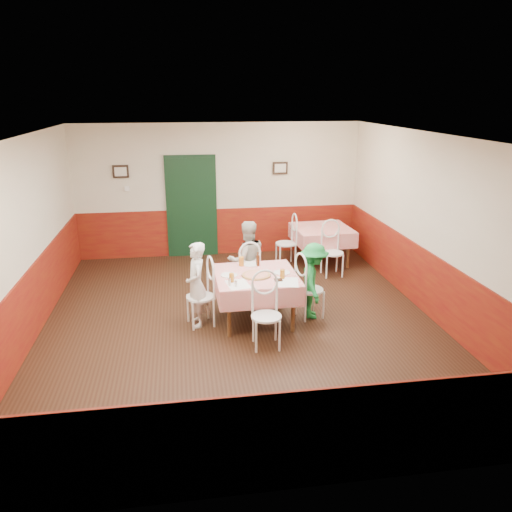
{
  "coord_description": "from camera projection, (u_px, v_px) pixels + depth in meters",
  "views": [
    {
      "loc": [
        -0.82,
        -6.99,
        3.36
      ],
      "look_at": [
        0.25,
        -0.01,
        1.05
      ],
      "focal_mm": 35.0,
      "sensor_mm": 36.0,
      "label": 1
    }
  ],
  "objects": [
    {
      "name": "floor",
      "position": [
        240.0,
        321.0,
        7.73
      ],
      "size": [
        7.0,
        7.0,
        0.0
      ],
      "primitive_type": "plane",
      "color": "black",
      "rests_on": "ground"
    },
    {
      "name": "ceiling",
      "position": [
        238.0,
        136.0,
        6.86
      ],
      "size": [
        7.0,
        7.0,
        0.0
      ],
      "primitive_type": "plane",
      "color": "white",
      "rests_on": "back_wall"
    },
    {
      "name": "back_wall",
      "position": [
        219.0,
        190.0,
        10.58
      ],
      "size": [
        6.0,
        0.1,
        2.8
      ],
      "primitive_type": "cube",
      "color": "beige",
      "rests_on": "ground"
    },
    {
      "name": "front_wall",
      "position": [
        291.0,
        349.0,
        4.0
      ],
      "size": [
        6.0,
        0.1,
        2.8
      ],
      "primitive_type": "cube",
      "color": "beige",
      "rests_on": "ground"
    },
    {
      "name": "left_wall",
      "position": [
        23.0,
        243.0,
        6.86
      ],
      "size": [
        0.1,
        7.0,
        2.8
      ],
      "primitive_type": "cube",
      "color": "beige",
      "rests_on": "ground"
    },
    {
      "name": "right_wall",
      "position": [
        431.0,
        226.0,
        7.73
      ],
      "size": [
        0.1,
        7.0,
        2.8
      ],
      "primitive_type": "cube",
      "color": "beige",
      "rests_on": "ground"
    },
    {
      "name": "wainscot_back",
      "position": [
        220.0,
        231.0,
        10.85
      ],
      "size": [
        6.0,
        0.03,
        1.0
      ],
      "primitive_type": "cube",
      "color": "maroon",
      "rests_on": "ground"
    },
    {
      "name": "wainscot_front",
      "position": [
        289.0,
        442.0,
        4.3
      ],
      "size": [
        6.0,
        0.03,
        1.0
      ],
      "primitive_type": "cube",
      "color": "maroon",
      "rests_on": "ground"
    },
    {
      "name": "wainscot_left",
      "position": [
        33.0,
        303.0,
        7.14
      ],
      "size": [
        0.03,
        7.0,
        1.0
      ],
      "primitive_type": "cube",
      "color": "maroon",
      "rests_on": "ground"
    },
    {
      "name": "wainscot_right",
      "position": [
        424.0,
        280.0,
        8.0
      ],
      "size": [
        0.03,
        7.0,
        1.0
      ],
      "primitive_type": "cube",
      "color": "maroon",
      "rests_on": "ground"
    },
    {
      "name": "door",
      "position": [
        192.0,
        208.0,
        10.56
      ],
      "size": [
        0.96,
        0.06,
        2.1
      ],
      "primitive_type": "cube",
      "color": "black",
      "rests_on": "ground"
    },
    {
      "name": "picture_left",
      "position": [
        121.0,
        172.0,
        10.11
      ],
      "size": [
        0.32,
        0.03,
        0.26
      ],
      "primitive_type": "cube",
      "color": "black",
      "rests_on": "back_wall"
    },
    {
      "name": "picture_right",
      "position": [
        280.0,
        168.0,
        10.58
      ],
      "size": [
        0.32,
        0.03,
        0.26
      ],
      "primitive_type": "cube",
      "color": "black",
      "rests_on": "back_wall"
    },
    {
      "name": "thermostat",
      "position": [
        127.0,
        189.0,
        10.23
      ],
      "size": [
        0.1,
        0.03,
        0.1
      ],
      "primitive_type": "cube",
      "color": "white",
      "rests_on": "back_wall"
    },
    {
      "name": "main_table",
      "position": [
        256.0,
        298.0,
        7.64
      ],
      "size": [
        1.24,
        1.24,
        0.77
      ],
      "primitive_type": "cube",
      "rotation": [
        0.0,
        0.0,
        0.01
      ],
      "color": "red",
      "rests_on": "ground"
    },
    {
      "name": "second_table",
      "position": [
        321.0,
        246.0,
        10.27
      ],
      "size": [
        1.17,
        1.17,
        0.77
      ],
      "primitive_type": "cube",
      "rotation": [
        0.0,
        0.0,
        0.05
      ],
      "color": "red",
      "rests_on": "ground"
    },
    {
      "name": "chair_left",
      "position": [
        200.0,
        297.0,
        7.48
      ],
      "size": [
        0.5,
        0.5,
        0.9
      ],
      "primitive_type": null,
      "rotation": [
        0.0,
        0.0,
        -1.35
      ],
      "color": "white",
      "rests_on": "ground"
    },
    {
      "name": "chair_right",
      "position": [
        310.0,
        290.0,
        7.75
      ],
      "size": [
        0.51,
        0.51,
        0.9
      ],
      "primitive_type": null,
      "rotation": [
        0.0,
        0.0,
        1.83
      ],
      "color": "white",
      "rests_on": "ground"
    },
    {
      "name": "chair_far",
      "position": [
        248.0,
        274.0,
        8.41
      ],
      "size": [
        0.46,
        0.46,
        0.9
      ],
      "primitive_type": null,
      "rotation": [
        0.0,
        0.0,
        3.23
      ],
      "color": "white",
      "rests_on": "ground"
    },
    {
      "name": "chair_near",
      "position": [
        266.0,
        317.0,
        6.82
      ],
      "size": [
        0.43,
        0.43,
        0.9
      ],
      "primitive_type": null,
      "rotation": [
        0.0,
        0.0,
        -0.02
      ],
      "color": "white",
      "rests_on": "ground"
    },
    {
      "name": "chair_second_a",
      "position": [
        286.0,
        244.0,
        10.14
      ],
      "size": [
        0.44,
        0.44,
        0.9
      ],
      "primitive_type": null,
      "rotation": [
        0.0,
        0.0,
        -1.52
      ],
      "color": "white",
      "rests_on": "ground"
    },
    {
      "name": "chair_second_b",
      "position": [
        332.0,
        253.0,
        9.54
      ],
      "size": [
        0.44,
        0.44,
        0.9
      ],
      "primitive_type": null,
      "rotation": [
        0.0,
        0.0,
        0.05
      ],
      "color": "white",
      "rests_on": "ground"
    },
    {
      "name": "pizza",
      "position": [
        256.0,
        275.0,
        7.45
      ],
      "size": [
        0.42,
        0.42,
        0.03
      ],
      "primitive_type": "cylinder",
      "rotation": [
        0.0,
        0.0,
        0.01
      ],
      "color": "#B74723",
      "rests_on": "main_table"
    },
    {
      "name": "plate_left",
      "position": [
        229.0,
        275.0,
        7.46
      ],
      "size": [
        0.25,
        0.25,
        0.01
      ],
      "primitive_type": "cylinder",
      "rotation": [
        0.0,
        0.0,
        0.01
      ],
      "color": "white",
      "rests_on": "main_table"
    },
    {
      "name": "plate_right",
      "position": [
        282.0,
        273.0,
        7.57
      ],
      "size": [
        0.25,
        0.25,
        0.01
      ],
      "primitive_type": "cylinder",
      "rotation": [
        0.0,
        0.0,
        0.01
      ],
      "color": "white",
      "rests_on": "main_table"
    },
    {
      "name": "plate_far",
      "position": [
        251.0,
        264.0,
        7.94
      ],
      "size": [
        0.25,
        0.25,
        0.01
      ],
      "primitive_type": "cylinder",
      "rotation": [
        0.0,
        0.0,
        0.01
      ],
      "color": "white",
      "rests_on": "main_table"
    },
    {
      "name": "glass_a",
      "position": [
        232.0,
        278.0,
        7.19
      ],
      "size": [
        0.07,
        0.07,
        0.13
      ],
      "primitive_type": "cylinder",
      "rotation": [
        0.0,
        0.0,
        0.01
      ],
      "color": "#BF7219",
      "rests_on": "main_table"
    },
    {
      "name": "glass_b",
      "position": [
        282.0,
        274.0,
        7.34
      ],
      "size": [
        0.07,
        0.07,
        0.13
      ],
      "primitive_type": "cylinder",
      "rotation": [
        0.0,
        0.0,
        0.01
      ],
      "color": "#BF7219",
      "rests_on": "main_table"
    },
    {
      "name": "glass_c",
      "position": [
        241.0,
        261.0,
        7.87
      ],
      "size": [
        0.08,
        0.08,
        0.15
      ],
      "primitive_type": "cylinder",
      "rotation": [
        0.0,
        0.0,
        0.01
      ],
      "color": "#BF7219",
      "rests_on": "main_table"
    },
    {
      "name": "beer_bottle",
      "position": [
        258.0,
        260.0,
        7.86
      ],
      "size": [
        0.06,
        0.06,
        0.2
      ],
      "primitive_type": "cylinder",
      "rotation": [
        0.0,
        0.0,
        0.01
      ],
      "color": "#381C0A",
      "rests_on": "main_table"
    },
    {
      "name": "shaker_a",
      "position": [
        230.0,
        283.0,
        7.06
      ],
      "size": [
        0.04,
        0.04,
        0.09
      ],
      "primitive_type": "cylinder",
      "rotation": [
        0.0,
        0.0,
        0.01
      ],
      "color": "silver",
      "rests_on": "main_table"
    },
    {
      "name": "shaker_b",
      "position": [
        236.0,
        284.0,
        7.02
      ],
      "size": [
        0.04,
        0.04,
        0.09
      ],
      "primitive_type": "cylinder",
      "rotation": [
        0.0,
        0.0,
        0.01
      ],
      "color": "silver",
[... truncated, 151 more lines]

